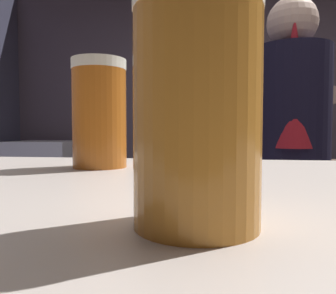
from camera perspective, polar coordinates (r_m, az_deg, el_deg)
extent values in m
cube|color=#534856|center=(3.61, 13.46, 6.59)|extent=(5.20, 0.10, 2.70)
cube|color=#4D372D|center=(2.22, 27.06, -14.59)|extent=(2.10, 0.60, 0.93)
cube|color=#343041|center=(3.38, 15.48, -5.91)|extent=(0.80, 0.36, 1.20)
cube|color=silver|center=(3.60, -20.37, -7.05)|extent=(0.62, 0.55, 1.00)
cube|color=#262626|center=(3.24, -19.35, -7.25)|extent=(0.03, 0.03, 0.36)
cube|color=#D84C4C|center=(3.39, -24.03, -5.69)|extent=(0.10, 0.01, 0.12)
cube|color=#2F333C|center=(1.72, 19.93, -20.59)|extent=(0.28, 0.20, 0.88)
cylinder|color=black|center=(1.58, 20.42, 4.96)|extent=(0.34, 0.34, 0.61)
sphere|color=#C9A796|center=(1.65, 20.70, 19.50)|extent=(0.22, 0.22, 0.22)
cone|color=maroon|center=(1.49, 20.90, 10.45)|extent=(0.18, 0.18, 0.55)
cylinder|color=#C9A796|center=(1.74, 14.30, 7.93)|extent=(0.12, 0.33, 0.08)
cylinder|color=#C9A796|center=(1.77, 25.50, 7.64)|extent=(0.12, 0.33, 0.08)
cylinder|color=silver|center=(2.01, 11.58, -1.89)|extent=(0.18, 0.18, 0.05)
cube|color=silver|center=(2.05, 25.43, -2.60)|extent=(0.24, 0.11, 0.01)
cylinder|color=#C37A2B|center=(0.18, 5.00, 4.49)|extent=(0.07, 0.07, 0.12)
cylinder|color=silver|center=(0.20, 5.10, 23.85)|extent=(0.07, 0.07, 0.01)
cylinder|color=#BB611D|center=(0.48, -11.78, 4.77)|extent=(0.08, 0.08, 0.14)
cylinder|color=white|center=(0.49, -11.88, 13.75)|extent=(0.08, 0.08, 0.01)
cylinder|color=red|center=(3.27, 14.55, 5.89)|extent=(0.06, 0.06, 0.17)
cylinder|color=red|center=(3.28, 14.57, 7.95)|extent=(0.03, 0.03, 0.07)
cylinder|color=white|center=(3.28, 14.58, 8.61)|extent=(0.03, 0.03, 0.01)
cylinder|color=#518336|center=(3.28, 18.86, 5.59)|extent=(0.07, 0.07, 0.14)
cylinder|color=#518336|center=(3.28, 18.89, 7.33)|extent=(0.03, 0.03, 0.06)
cylinder|color=black|center=(3.29, 18.90, 7.93)|extent=(0.04, 0.04, 0.01)
cylinder|color=#4E8532|center=(3.31, 15.88, 5.73)|extent=(0.05, 0.05, 0.16)
cylinder|color=#4E8532|center=(3.32, 15.91, 7.62)|extent=(0.02, 0.02, 0.06)
cylinder|color=black|center=(3.32, 15.92, 8.23)|extent=(0.03, 0.03, 0.01)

